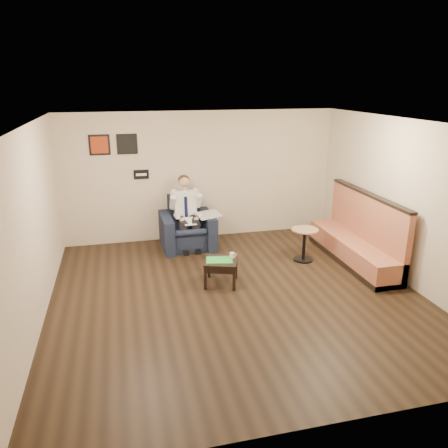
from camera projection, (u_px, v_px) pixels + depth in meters
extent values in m
plane|color=black|center=(237.00, 295.00, 7.25)|extent=(6.00, 6.00, 0.00)
cube|color=beige|center=(201.00, 176.00, 9.58)|extent=(6.00, 0.02, 2.80)
cube|color=beige|center=(323.00, 306.00, 4.05)|extent=(6.00, 0.02, 2.80)
cube|color=beige|center=(32.00, 229.00, 6.14)|extent=(0.02, 6.00, 2.80)
cube|color=beige|center=(406.00, 203.00, 7.49)|extent=(0.02, 6.00, 2.80)
cube|color=white|center=(238.00, 123.00, 6.38)|extent=(6.00, 6.00, 0.02)
cube|color=black|center=(141.00, 174.00, 9.25)|extent=(0.32, 0.02, 0.20)
cube|color=#A23414|center=(100.00, 145.00, 8.87)|extent=(0.42, 0.03, 0.42)
cube|color=black|center=(127.00, 144.00, 8.99)|extent=(0.42, 0.03, 0.42)
cube|color=black|center=(187.00, 223.00, 9.23)|extent=(1.11, 1.11, 1.05)
cube|color=white|center=(189.00, 221.00, 8.96)|extent=(0.27, 0.36, 0.01)
cube|color=silver|center=(209.00, 215.00, 9.17)|extent=(0.50, 0.60, 0.01)
cube|color=black|center=(221.00, 272.00, 7.60)|extent=(0.70, 0.70, 0.45)
cube|color=green|center=(219.00, 260.00, 7.51)|extent=(0.50, 0.40, 0.01)
cylinder|color=white|center=(232.00, 255.00, 7.61)|extent=(0.10, 0.10, 0.09)
cube|color=black|center=(225.00, 256.00, 7.67)|extent=(0.16, 0.13, 0.01)
cube|color=#AA5C41|center=(355.00, 229.00, 8.41)|extent=(0.63, 2.63, 1.34)
cylinder|color=#A57959|center=(304.00, 245.00, 8.57)|extent=(0.69, 0.69, 0.65)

